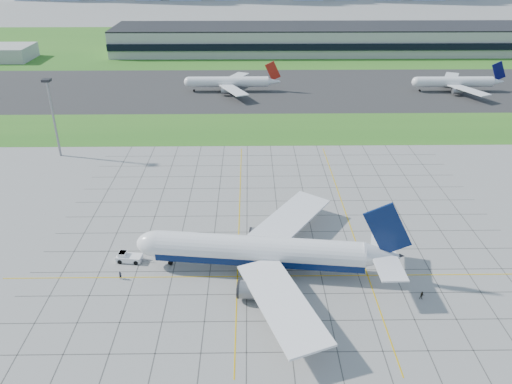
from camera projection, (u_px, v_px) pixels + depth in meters
ground at (283, 270)px, 108.71m from camera, size 1400.00×1400.00×0.00m
grass_median at (268, 129)px, 188.71m from camera, size 700.00×35.00×0.04m
asphalt_taxiway at (264, 89)px, 237.60m from camera, size 700.00×75.00×0.04m
grass_far at (260, 44)px, 335.39m from camera, size 700.00×145.00×0.04m
apron_markings at (282, 243)px, 118.57m from camera, size 120.00×130.00×0.03m
terminal at (325, 39)px, 309.94m from camera, size 260.00×43.00×15.80m
light_mast at (52, 108)px, 158.22m from camera, size 2.50×2.50×25.60m
airliner at (261, 251)px, 106.47m from camera, size 58.13×58.58×18.33m
pushback_tug at (128, 257)px, 111.44m from camera, size 8.20×3.40×2.25m
crew_near at (120, 275)px, 105.69m from camera, size 0.74×0.82×1.87m
crew_far at (422, 296)px, 99.73m from camera, size 0.94×0.77×1.82m
distant_jet_1 at (230, 82)px, 231.93m from camera, size 42.61×42.66×14.08m
distant_jet_2 at (456, 82)px, 231.90m from camera, size 40.96×42.66×14.08m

